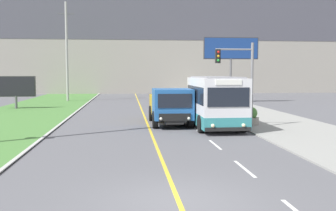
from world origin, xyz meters
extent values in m
plane|color=#56565B|center=(0.00, 0.00, 0.00)|extent=(300.00, 300.00, 0.00)
cube|color=gold|center=(0.00, 0.00, 0.00)|extent=(0.14, 140.00, 0.01)
cube|color=silver|center=(2.75, 3.20, 0.00)|extent=(0.12, 2.40, 0.01)
cube|color=silver|center=(2.75, 7.80, 0.00)|extent=(0.12, 2.40, 0.01)
cube|color=silver|center=(2.75, 12.40, 0.00)|extent=(0.12, 2.40, 0.01)
cube|color=silver|center=(2.75, 17.00, 0.00)|extent=(0.12, 2.40, 0.01)
cube|color=silver|center=(2.75, 21.60, 0.00)|extent=(0.12, 2.40, 0.01)
cube|color=silver|center=(2.75, 26.20, 0.00)|extent=(0.12, 2.40, 0.01)
cube|color=silver|center=(2.75, 30.80, 0.00)|extent=(0.12, 2.40, 0.01)
cube|color=silver|center=(2.75, 35.40, 0.00)|extent=(0.12, 2.40, 0.01)
cube|color=gray|center=(0.00, 56.01, 12.06)|extent=(80.00, 8.00, 24.13)
cube|color=#4C4C56|center=(0.00, 51.99, 12.67)|extent=(80.00, 0.04, 8.44)
cube|color=silver|center=(3.96, 13.00, 1.65)|extent=(2.54, 5.84, 2.75)
cube|color=teal|center=(3.96, 13.00, 0.62)|extent=(2.56, 5.86, 0.70)
cube|color=black|center=(3.96, 13.00, 2.06)|extent=(2.56, 5.37, 0.96)
cube|color=gray|center=(3.96, 13.00, 3.07)|extent=(2.16, 5.25, 0.08)
cube|color=black|center=(3.96, 10.06, 2.06)|extent=(2.23, 0.04, 1.01)
cube|color=black|center=(3.96, 10.05, 0.38)|extent=(2.49, 0.06, 0.20)
sphere|color=#F4EAB2|center=(3.14, 10.04, 0.57)|extent=(0.20, 0.20, 0.20)
sphere|color=#F4EAB2|center=(4.78, 10.04, 0.57)|extent=(0.20, 0.20, 0.20)
cube|color=white|center=(3.96, 10.06, 2.85)|extent=(1.40, 0.04, 0.28)
cylinder|color=black|center=(2.75, 11.36, 0.50)|extent=(0.28, 1.00, 1.00)
cylinder|color=black|center=(5.17, 11.36, 0.50)|extent=(0.28, 1.00, 1.00)
cylinder|color=black|center=(2.75, 14.86, 0.50)|extent=(0.28, 1.00, 1.00)
cylinder|color=black|center=(5.17, 14.86, 0.50)|extent=(0.28, 1.00, 1.00)
cube|color=black|center=(1.43, 15.64, 0.45)|extent=(1.04, 6.41, 0.20)
cube|color=#235BA3|center=(1.43, 13.69, 1.45)|extent=(2.32, 2.52, 1.81)
cube|color=black|center=(1.43, 12.41, 1.72)|extent=(1.97, 0.04, 0.81)
cube|color=black|center=(1.43, 12.40, 0.77)|extent=(1.85, 0.06, 0.44)
sphere|color=silver|center=(0.62, 12.39, 0.70)|extent=(0.18, 0.18, 0.18)
sphere|color=silver|center=(2.24, 12.39, 0.70)|extent=(0.18, 0.18, 0.18)
cube|color=#B7931E|center=(1.43, 17.02, 0.61)|extent=(2.20, 3.64, 0.12)
cube|color=#B7931E|center=(0.39, 17.02, 1.16)|extent=(0.12, 3.64, 1.22)
cube|color=#B7931E|center=(2.47, 17.02, 1.16)|extent=(0.12, 3.64, 1.22)
cube|color=#B7931E|center=(1.43, 15.26, 1.16)|extent=(2.20, 0.12, 1.22)
cube|color=#B7931E|center=(1.43, 18.79, 1.16)|extent=(2.20, 0.12, 1.22)
cube|color=#B7931E|center=(1.43, 15.26, 1.89)|extent=(2.20, 0.12, 0.24)
cylinder|color=black|center=(0.36, 13.44, 0.52)|extent=(0.30, 1.04, 1.04)
cylinder|color=black|center=(2.50, 13.44, 0.52)|extent=(0.30, 1.04, 1.04)
cylinder|color=black|center=(0.36, 17.21, 0.52)|extent=(0.30, 1.04, 1.04)
cylinder|color=black|center=(2.50, 17.21, 0.52)|extent=(0.30, 1.04, 1.04)
cube|color=silver|center=(4.16, 34.72, 0.49)|extent=(1.80, 4.30, 0.61)
cube|color=black|center=(4.16, 34.82, 1.12)|extent=(1.53, 2.36, 0.65)
cylinder|color=black|center=(3.35, 33.43, 0.31)|extent=(0.18, 0.62, 0.62)
cylinder|color=black|center=(4.97, 33.43, 0.31)|extent=(0.18, 0.62, 0.62)
cylinder|color=black|center=(3.35, 36.01, 0.31)|extent=(0.18, 0.62, 0.62)
cylinder|color=black|center=(4.97, 36.01, 0.31)|extent=(0.18, 0.62, 0.62)
cylinder|color=#9E9E99|center=(-8.21, 36.93, 5.73)|extent=(0.28, 0.28, 11.46)
cylinder|color=#4C4C4C|center=(-8.21, 36.93, 10.08)|extent=(1.80, 0.08, 0.08)
cylinder|color=slate|center=(6.02, 12.56, 2.54)|extent=(0.16, 0.16, 5.09)
cylinder|color=slate|center=(4.92, 12.56, 4.69)|extent=(2.20, 0.10, 0.10)
cube|color=black|center=(3.96, 12.56, 4.29)|extent=(0.28, 0.24, 0.80)
sphere|color=red|center=(3.96, 12.43, 4.53)|extent=(0.14, 0.14, 0.14)
sphere|color=orange|center=(3.96, 12.43, 4.29)|extent=(0.14, 0.14, 0.14)
sphere|color=green|center=(3.96, 12.43, 4.05)|extent=(0.14, 0.14, 0.14)
cylinder|color=#59595B|center=(9.98, 32.08, 2.43)|extent=(0.24, 0.24, 4.86)
cube|color=#333333|center=(9.98, 32.08, 5.97)|extent=(6.04, 0.20, 2.37)
cube|color=navy|center=(9.98, 31.97, 5.97)|extent=(5.88, 0.02, 2.21)
cylinder|color=#59595B|center=(-11.47, 27.34, 0.60)|extent=(0.24, 0.24, 1.21)
cube|color=#333333|center=(-11.47, 27.34, 2.07)|extent=(3.57, 0.20, 1.89)
cube|color=black|center=(-11.47, 27.23, 2.07)|extent=(3.41, 0.02, 1.73)
cylinder|color=gray|center=(6.44, 13.91, 0.31)|extent=(0.99, 0.99, 0.45)
sphere|color=#477A38|center=(6.44, 13.91, 0.80)|extent=(0.79, 0.79, 0.79)
cylinder|color=gray|center=(6.60, 18.18, 0.30)|extent=(0.99, 0.99, 0.45)
sphere|color=#477A38|center=(6.60, 18.18, 0.80)|extent=(0.79, 0.79, 0.79)
cylinder|color=gray|center=(6.60, 22.46, 0.31)|extent=(1.02, 1.02, 0.45)
sphere|color=#477A38|center=(6.60, 22.46, 0.81)|extent=(0.82, 0.82, 0.82)
cylinder|color=gray|center=(6.49, 26.73, 0.30)|extent=(0.93, 0.93, 0.44)
sphere|color=#477A38|center=(6.49, 26.73, 0.78)|extent=(0.75, 0.75, 0.75)
camera|label=1|loc=(-1.32, -9.93, 3.35)|focal=42.00mm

